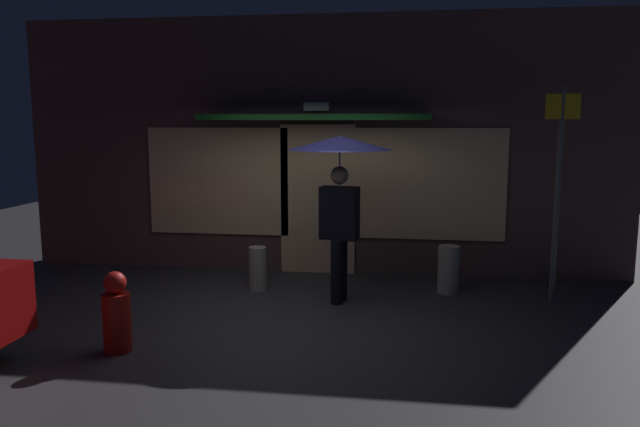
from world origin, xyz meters
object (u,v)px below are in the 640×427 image
object	(u,v)px
street_sign_post	(558,183)
sidewalk_bollard_2	(448,269)
fire_hydrant	(117,315)
person_with_umbrella	(340,170)
sidewalk_bollard	(258,269)

from	to	relation	value
street_sign_post	sidewalk_bollard_2	xyz separation A→B (m)	(-1.26, 0.24, -1.19)
street_sign_post	sidewalk_bollard_2	bearing A→B (deg)	169.27
sidewalk_bollard_2	fire_hydrant	world-z (taller)	fire_hydrant
person_with_umbrella	sidewalk_bollard_2	world-z (taller)	person_with_umbrella
sidewalk_bollard	person_with_umbrella	bearing A→B (deg)	-18.38
street_sign_post	sidewalk_bollard_2	distance (m)	1.75
person_with_umbrella	sidewalk_bollard_2	xyz separation A→B (m)	(1.38, 0.60, -1.34)
sidewalk_bollard_2	fire_hydrant	distance (m)	4.22
sidewalk_bollard_2	sidewalk_bollard	bearing A→B (deg)	-174.97
fire_hydrant	sidewalk_bollard_2	bearing A→B (deg)	37.47
person_with_umbrella	sidewalk_bollard	size ratio (longest dim) A/B	3.53
sidewalk_bollard	fire_hydrant	world-z (taller)	fire_hydrant
street_sign_post	fire_hydrant	distance (m)	5.29
person_with_umbrella	street_sign_post	bearing A→B (deg)	-160.98
person_with_umbrella	fire_hydrant	world-z (taller)	person_with_umbrella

